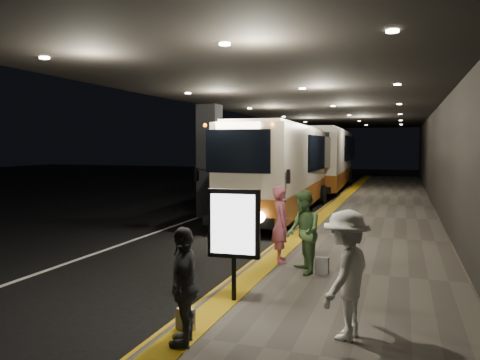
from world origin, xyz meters
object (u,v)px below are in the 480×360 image
Objects in this scene: coach_second at (326,162)px; bag_plain at (185,320)px; passenger_waiting_white at (346,274)px; info_sign at (234,226)px; passenger_boarding at (281,224)px; passenger_waiting_grey at (184,286)px; passenger_waiting_green at (303,232)px; bag_polka at (322,265)px; stanchion_post at (283,224)px; coach_main at (283,173)px.

bag_plain is at bearing -88.08° from coach_second.
passenger_waiting_white is 0.92× the size of info_sign.
passenger_boarding reaches higher than passenger_waiting_grey.
passenger_waiting_grey reaches higher than bag_plain.
info_sign is (1.94, -22.38, -0.35)m from coach_second.
passenger_waiting_white is (1.21, -3.05, 0.02)m from passenger_waiting_green.
bag_plain is (-0.19, 0.41, -0.63)m from passenger_waiting_grey.
passenger_waiting_green is 0.80m from bag_polka.
passenger_waiting_grey is 6.33m from stanchion_post.
bag_polka is (3.11, -9.07, -1.37)m from coach_main.
coach_main reaches higher than passenger_waiting_white.
coach_main reaches higher than stanchion_post.
passenger_waiting_grey is (1.96, -13.18, -0.74)m from coach_main.
coach_main is at bearing -147.32° from passenger_waiting_white.
stanchion_post is (-0.35, 1.57, -0.27)m from passenger_boarding.
passenger_waiting_white reaches higher than passenger_waiting_grey.
passenger_waiting_grey reaches higher than stanchion_post.
passenger_waiting_grey is (-0.11, -4.75, -0.08)m from passenger_boarding.
info_sign reaches higher than passenger_waiting_white.
coach_second is at bearing 94.14° from bag_plain.
coach_main is 11.06m from coach_second.
bag_polka is (3.07, -20.13, -1.48)m from coach_second.
stanchion_post reaches higher than bag_plain.
coach_main is at bearing 169.72° from passenger_waiting_green.
coach_main is at bearing 104.02° from stanchion_post.
coach_second reaches higher than info_sign.
passenger_waiting_green is 5.40× the size of bag_plain.
stanchion_post is (1.68, -17.92, -1.04)m from coach_second.
coach_second is 24.33m from passenger_waiting_grey.
bag_plain is (1.76, -12.76, -1.37)m from coach_main.
passenger_waiting_white is (3.91, -23.31, -0.76)m from coach_second.
info_sign reaches higher than bag_polka.
coach_main is 9.48× the size of stanchion_post.
passenger_waiting_green is 3.29m from passenger_waiting_white.
coach_main is 34.11× the size of bag_polka.
stanchion_post reaches higher than bag_polka.
passenger_waiting_white reaches higher than stanchion_post.
info_sign is at bearing -100.43° from passenger_waiting_white.
passenger_waiting_white is 5.84m from stanchion_post.
passenger_boarding reaches higher than passenger_waiting_green.
passenger_waiting_white is 2.36m from bag_plain.
coach_main is at bearing -6.87° from passenger_boarding.
passenger_waiting_grey is at bearing 158.09° from passenger_boarding.
passenger_waiting_green is at bearing 74.82° from bag_plain.
bag_plain is (-1.34, -3.70, -0.01)m from bag_polka.
bag_plain is 5.92m from stanchion_post.
passenger_boarding is at bearing -86.29° from coach_second.
passenger_waiting_white is 5.53× the size of bag_plain.
passenger_waiting_white is 1.48× the size of stanchion_post.
passenger_waiting_white is 1.12× the size of passenger_waiting_grey.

